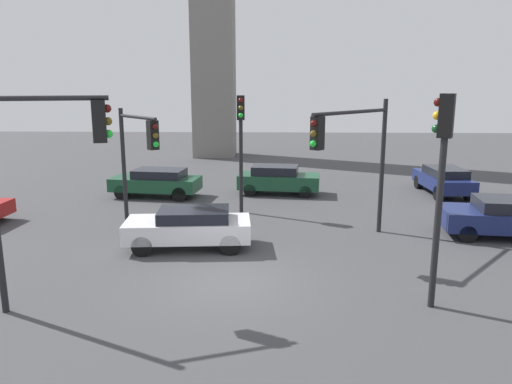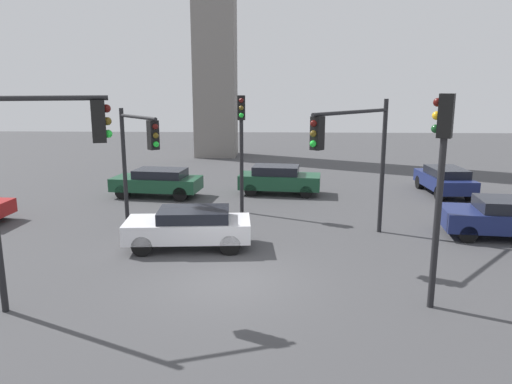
% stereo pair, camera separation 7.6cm
% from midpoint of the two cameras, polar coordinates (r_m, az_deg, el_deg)
% --- Properties ---
extents(ground_plane, '(88.94, 88.94, 0.00)m').
position_cam_midpoint_polar(ground_plane, '(13.89, -3.12, -10.33)').
color(ground_plane, '#424244').
extents(traffic_light_0, '(0.35, 0.47, 4.97)m').
position_cam_midpoint_polar(traffic_light_0, '(20.38, -1.62, 7.06)').
color(traffic_light_0, black).
rests_on(traffic_light_0, ground_plane).
extents(traffic_light_1, '(2.68, 1.09, 5.42)m').
position_cam_midpoint_polar(traffic_light_1, '(12.37, -23.34, 3.99)').
color(traffic_light_1, black).
rests_on(traffic_light_1, ground_plane).
extents(traffic_light_2, '(0.49, 0.43, 5.18)m').
position_cam_midpoint_polar(traffic_light_2, '(12.09, 21.06, 3.25)').
color(traffic_light_2, black).
rests_on(traffic_light_2, ground_plane).
extents(traffic_light_3, '(2.98, 3.37, 4.90)m').
position_cam_midpoint_polar(traffic_light_3, '(16.39, 11.42, 5.52)').
color(traffic_light_3, black).
rests_on(traffic_light_3, ground_plane).
extents(traffic_light_4, '(2.00, 2.32, 4.53)m').
position_cam_midpoint_polar(traffic_light_4, '(18.22, -13.50, 5.22)').
color(traffic_light_4, black).
rests_on(traffic_light_4, ground_plane).
extents(car_0, '(4.27, 2.08, 1.35)m').
position_cam_midpoint_polar(car_0, '(16.45, -7.68, -4.06)').
color(car_0, silver).
rests_on(car_0, ground_plane).
extents(car_1, '(4.55, 2.45, 1.41)m').
position_cam_midpoint_polar(car_1, '(19.65, 27.51, -2.61)').
color(car_1, navy).
rests_on(car_1, ground_plane).
extents(car_2, '(1.93, 4.22, 1.38)m').
position_cam_midpoint_polar(car_2, '(26.10, 21.34, 1.35)').
color(car_2, navy).
rests_on(car_2, ground_plane).
extents(car_3, '(4.18, 2.13, 1.44)m').
position_cam_midpoint_polar(car_3, '(24.44, 2.79, 1.52)').
color(car_3, '#19472D').
rests_on(car_3, ground_plane).
extents(car_5, '(4.44, 2.29, 1.38)m').
position_cam_midpoint_polar(car_5, '(24.28, -11.38, 1.19)').
color(car_5, '#19472D').
rests_on(car_5, ground_plane).
extents(skyline_tower, '(3.09, 3.09, 22.65)m').
position_cam_midpoint_polar(skyline_tower, '(38.43, -4.86, 21.26)').
color(skyline_tower, gray).
rests_on(skyline_tower, ground_plane).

